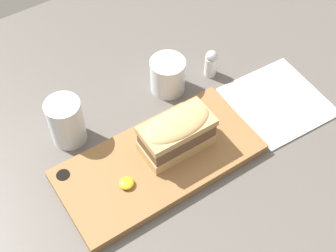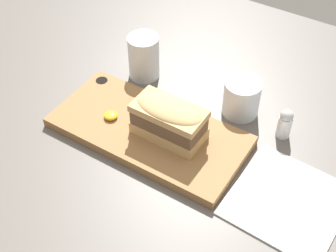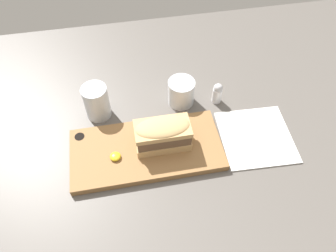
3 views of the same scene
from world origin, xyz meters
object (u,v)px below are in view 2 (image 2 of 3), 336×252
at_px(serving_board, 148,131).
at_px(water_glass, 144,59).
at_px(napkin, 287,201).
at_px(sandwich, 169,119).
at_px(salt_shaker, 285,123).
at_px(wine_glass, 241,99).

distance_m(serving_board, water_glass, 0.20).
relative_size(serving_board, napkin, 1.93).
relative_size(sandwich, water_glass, 1.37).
distance_m(sandwich, salt_shaker, 0.23).
bearing_deg(wine_glass, serving_board, -128.41).
bearing_deg(napkin, sandwich, 177.23).
bearing_deg(serving_board, napkin, -1.36).
height_order(water_glass, napkin, water_glass).
distance_m(serving_board, napkin, 0.30).
relative_size(sandwich, wine_glass, 1.79).
distance_m(wine_glass, napkin, 0.24).
xyz_separation_m(serving_board, wine_glass, (0.13, 0.16, 0.02)).
bearing_deg(salt_shaker, napkin, -64.60).
bearing_deg(wine_glass, napkin, -43.65).
bearing_deg(napkin, water_glass, 158.70).
height_order(napkin, salt_shaker, salt_shaker).
relative_size(sandwich, napkin, 0.69).
distance_m(water_glass, wine_glass, 0.24).
bearing_deg(sandwich, salt_shaker, 36.53).
bearing_deg(water_glass, wine_glass, 1.08).
relative_size(serving_board, wine_glass, 5.01).
bearing_deg(serving_board, salt_shaker, 31.69).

